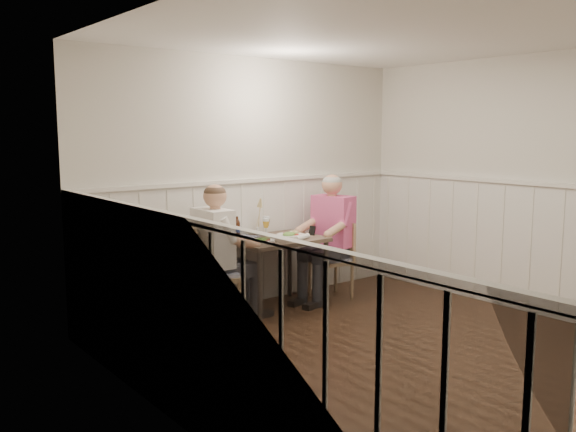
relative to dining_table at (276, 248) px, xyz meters
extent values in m
plane|color=#4B2F1E|center=(-0.02, -1.84, -0.65)|extent=(4.50, 4.50, 0.00)
cube|color=silver|center=(-0.02, 0.41, 0.65)|extent=(4.00, 0.04, 2.60)
cube|color=silver|center=(-2.02, -1.84, 0.65)|extent=(0.04, 4.50, 2.60)
cube|color=silver|center=(1.98, -1.84, 0.65)|extent=(0.04, 4.50, 2.60)
cube|color=white|center=(-0.02, -1.84, 1.94)|extent=(4.00, 4.50, 0.02)
cube|color=silver|center=(-0.02, 0.39, 0.00)|extent=(3.98, 0.03, 1.30)
cube|color=silver|center=(-2.00, -1.84, 0.00)|extent=(0.03, 4.48, 1.30)
cube|color=silver|center=(1.97, -1.84, 0.00)|extent=(0.03, 4.48, 1.30)
cube|color=silver|center=(-0.02, 0.38, 0.67)|extent=(3.98, 0.06, 0.04)
cube|color=silver|center=(-1.99, -1.84, 0.67)|extent=(0.06, 4.48, 0.04)
cube|color=silver|center=(1.95, -1.84, 0.67)|extent=(0.06, 4.48, 0.04)
cube|color=#4F443A|center=(0.00, 0.00, 0.08)|extent=(0.94, 0.70, 0.04)
cylinder|color=#3F3833|center=(-0.42, -0.30, -0.30)|extent=(0.05, 0.05, 0.71)
cylinder|color=#3F3833|center=(-0.42, 0.30, -0.30)|extent=(0.05, 0.05, 0.71)
cylinder|color=#3F3833|center=(0.42, -0.30, -0.30)|extent=(0.05, 0.05, 0.71)
cylinder|color=#3F3833|center=(0.42, 0.30, -0.30)|extent=(0.05, 0.05, 0.71)
cube|color=#A1845F|center=(0.74, -0.03, -0.24)|extent=(0.47, 0.47, 0.04)
cube|color=#737DC0|center=(0.74, -0.03, -0.21)|extent=(0.42, 0.42, 0.03)
cube|color=#A1845F|center=(0.92, -0.06, -0.01)|extent=(0.11, 0.40, 0.42)
cylinder|color=#A1845F|center=(0.87, -0.23, -0.46)|extent=(0.03, 0.03, 0.39)
cylinder|color=#A1845F|center=(0.54, -0.16, -0.46)|extent=(0.03, 0.03, 0.39)
cylinder|color=#A1845F|center=(0.94, 0.11, -0.46)|extent=(0.03, 0.03, 0.39)
cylinder|color=#A1845F|center=(0.61, 0.17, -0.46)|extent=(0.03, 0.03, 0.39)
cube|color=#A1845F|center=(-0.78, -0.05, -0.18)|extent=(0.59, 0.59, 0.04)
cube|color=#737DC0|center=(-0.78, -0.05, -0.14)|extent=(0.53, 0.53, 0.03)
cube|color=#A1845F|center=(-0.97, 0.02, 0.08)|extent=(0.18, 0.44, 0.48)
cylinder|color=#A1845F|center=(-0.90, 0.20, -0.43)|extent=(0.04, 0.04, 0.45)
cylinder|color=#A1845F|center=(-0.53, 0.07, -0.43)|extent=(0.04, 0.04, 0.45)
cylinder|color=#A1845F|center=(-1.03, -0.17, -0.43)|extent=(0.04, 0.04, 0.45)
cylinder|color=#A1845F|center=(-0.66, -0.30, -0.43)|extent=(0.04, 0.04, 0.45)
cube|color=#3F3F47|center=(0.76, -0.02, -0.42)|extent=(0.52, 0.49, 0.46)
cube|color=#3F3F47|center=(0.57, -0.06, -0.13)|extent=(0.49, 0.45, 0.13)
cube|color=pink|center=(0.76, -0.02, 0.21)|extent=(0.33, 0.49, 0.56)
sphere|color=tan|center=(0.76, -0.02, 0.61)|extent=(0.22, 0.22, 0.22)
sphere|color=#A5A5A0|center=(0.76, -0.02, 0.64)|extent=(0.21, 0.21, 0.21)
cube|color=black|center=(0.41, -0.09, 0.21)|extent=(0.03, 0.07, 0.13)
cube|color=#3F3F47|center=(-0.76, -0.04, -0.43)|extent=(0.44, 0.41, 0.45)
cube|color=#3F3F47|center=(-0.56, -0.05, -0.14)|extent=(0.42, 0.37, 0.13)
cube|color=white|center=(-0.76, -0.04, 0.19)|extent=(0.25, 0.44, 0.55)
sphere|color=tan|center=(-0.76, -0.04, 0.59)|extent=(0.22, 0.22, 0.22)
sphere|color=#4C3828|center=(-0.76, -0.04, 0.62)|extent=(0.21, 0.21, 0.21)
cylinder|color=white|center=(0.19, -0.01, 0.11)|extent=(0.29, 0.29, 0.02)
ellipsoid|color=#3F722D|center=(0.14, -0.04, 0.15)|extent=(0.14, 0.12, 0.05)
sphere|color=tan|center=(0.25, 0.01, 0.14)|extent=(0.04, 0.04, 0.04)
cube|color=brown|center=(0.21, 0.06, 0.13)|extent=(0.09, 0.05, 0.01)
cylinder|color=white|center=(0.27, 0.06, 0.14)|extent=(0.06, 0.06, 0.03)
cylinder|color=white|center=(-0.22, -0.07, 0.11)|extent=(0.25, 0.25, 0.02)
ellipsoid|color=#3F722D|center=(-0.25, -0.10, 0.14)|extent=(0.12, 0.10, 0.05)
sphere|color=tan|center=(-0.16, -0.06, 0.13)|extent=(0.03, 0.03, 0.03)
cylinder|color=silver|center=(0.06, 0.24, 0.10)|extent=(0.07, 0.07, 0.01)
cylinder|color=silver|center=(0.06, 0.24, 0.15)|extent=(0.01, 0.01, 0.09)
cone|color=gold|center=(0.06, 0.24, 0.22)|extent=(0.08, 0.08, 0.08)
cylinder|color=silver|center=(0.06, 0.24, 0.28)|extent=(0.08, 0.08, 0.03)
cylinder|color=silver|center=(0.02, 0.20, 0.10)|extent=(0.06, 0.06, 0.01)
cylinder|color=silver|center=(0.02, 0.20, 0.14)|extent=(0.01, 0.01, 0.08)
cone|color=gold|center=(0.02, 0.20, 0.21)|extent=(0.07, 0.07, 0.07)
cylinder|color=silver|center=(0.02, 0.20, 0.27)|extent=(0.07, 0.07, 0.03)
cylinder|color=black|center=(-0.33, 0.22, 0.18)|extent=(0.06, 0.06, 0.17)
cone|color=black|center=(-0.33, 0.22, 0.28)|extent=(0.06, 0.06, 0.04)
cylinder|color=black|center=(-0.33, 0.22, 0.31)|extent=(0.03, 0.03, 0.03)
cylinder|color=#344FA5|center=(-0.33, 0.22, 0.19)|extent=(0.06, 0.06, 0.04)
cylinder|color=white|center=(0.15, -0.24, 0.12)|extent=(0.23, 0.12, 0.05)
cylinder|color=silver|center=(-0.04, 0.25, 0.14)|extent=(0.05, 0.05, 0.09)
cylinder|color=#D6C082|center=(-0.04, 0.25, 0.29)|extent=(0.03, 0.03, 0.28)
cone|color=#D6C082|center=(-0.04, 0.25, 0.46)|extent=(0.04, 0.04, 0.10)
cube|color=#737DC0|center=(-0.26, 0.23, 0.10)|extent=(0.35, 0.30, 0.01)
camera|label=1|loc=(-3.73, -4.90, 1.19)|focal=38.00mm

